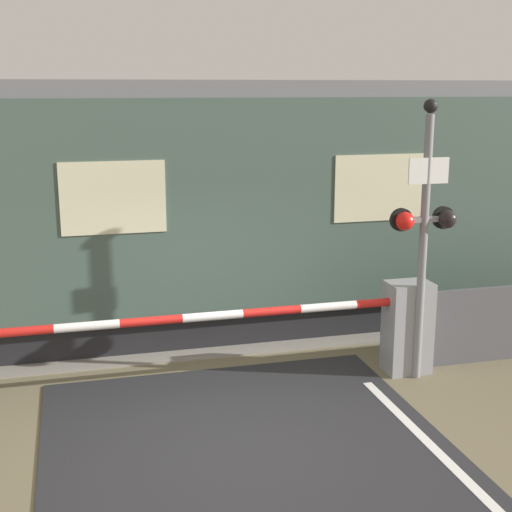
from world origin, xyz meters
TOP-DOWN VIEW (x-y plane):
  - ground_plane at (0.00, 0.00)m, footprint 80.00×80.00m
  - track_bed at (0.00, 4.01)m, footprint 36.00×3.20m
  - train at (-1.16, 4.01)m, footprint 14.18×2.84m
  - crossing_barrier at (2.21, 1.30)m, footprint 5.83×0.44m
  - signal_post at (2.69, 1.06)m, footprint 0.90×0.26m

SIDE VIEW (x-z plane):
  - ground_plane at x=0.00m, z-range 0.00..0.00m
  - track_bed at x=0.00m, z-range -0.04..0.09m
  - crossing_barrier at x=2.21m, z-range 0.07..1.34m
  - train at x=-1.16m, z-range 0.05..3.99m
  - signal_post at x=2.69m, z-range 0.26..3.96m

